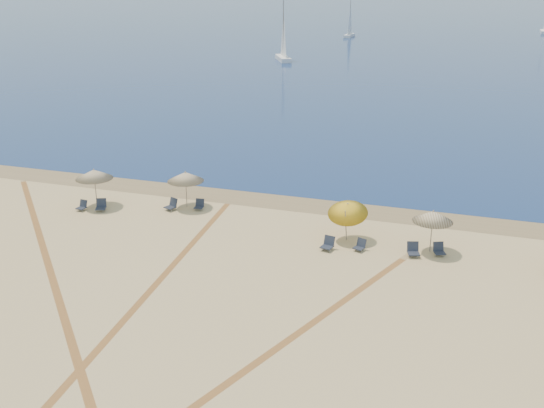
{
  "coord_description": "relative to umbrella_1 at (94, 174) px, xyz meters",
  "views": [
    {
      "loc": [
        10.14,
        -11.63,
        13.71
      ],
      "look_at": [
        0.0,
        20.0,
        1.3
      ],
      "focal_mm": 42.4,
      "sensor_mm": 36.0,
      "label": 1
    }
  ],
  "objects": [
    {
      "name": "ocean",
      "position": [
        11.08,
        205.2,
        -2.0
      ],
      "size": [
        500.0,
        500.0,
        0.0
      ],
      "primitive_type": "plane",
      "color": "#0C2151",
      "rests_on": "ground"
    },
    {
      "name": "wet_sand",
      "position": [
        11.08,
        4.2,
        -2.0
      ],
      "size": [
        500.0,
        500.0,
        0.0
      ],
      "primitive_type": "plane",
      "color": "olive",
      "rests_on": "ground"
    },
    {
      "name": "umbrella_1",
      "position": [
        0.0,
        0.0,
        0.0
      ],
      "size": [
        2.21,
        2.21,
        2.35
      ],
      "color": "gray",
      "rests_on": "ground"
    },
    {
      "name": "umbrella_2",
      "position": [
        5.26,
        1.52,
        -0.1
      ],
      "size": [
        2.18,
        2.18,
        2.24
      ],
      "color": "gray",
      "rests_on": "ground"
    },
    {
      "name": "umbrella_3",
      "position": [
        15.45,
        -0.51,
        -0.24
      ],
      "size": [
        2.1,
        2.16,
        2.4
      ],
      "color": "gray",
      "rests_on": "ground"
    },
    {
      "name": "umbrella_4",
      "position": [
        19.79,
        -0.62,
        -0.08
      ],
      "size": [
        2.02,
        2.02,
        2.27
      ],
      "color": "gray",
      "rests_on": "ground"
    },
    {
      "name": "chair_1",
      "position": [
        -0.43,
        -0.9,
        -1.74
      ],
      "size": [
        0.56,
        0.63,
        0.6
      ],
      "rotation": [
        0.0,
        0.0,
        -0.12
      ],
      "color": "#1C212D",
      "rests_on": "ground"
    },
    {
      "name": "chair_2",
      "position": [
        0.68,
        -0.62,
        -1.7
      ],
      "size": [
        0.79,
        0.85,
        0.7
      ],
      "rotation": [
        0.0,
        0.0,
        0.38
      ],
      "color": "#1C212D",
      "rests_on": "ground"
    },
    {
      "name": "chair_3",
      "position": [
        4.62,
        0.79,
        -1.7
      ],
      "size": [
        0.78,
        0.84,
        0.69
      ],
      "rotation": [
        0.0,
        0.0,
        -0.39
      ],
      "color": "#1C212D",
      "rests_on": "ground"
    },
    {
      "name": "chair_4",
      "position": [
        6.16,
        1.34,
        -1.73
      ],
      "size": [
        0.57,
        0.65,
        0.62
      ],
      "rotation": [
        0.0,
        0.0,
        0.11
      ],
      "color": "#1C212D",
      "rests_on": "ground"
    },
    {
      "name": "chair_5",
      "position": [
        14.78,
        -1.94,
        -1.7
      ],
      "size": [
        0.7,
        0.78,
        0.69
      ],
      "rotation": [
        0.0,
        0.0,
        -0.22
      ],
      "color": "#1C212D",
      "rests_on": "ground"
    },
    {
      "name": "chair_6",
      "position": [
        16.37,
        -1.54,
        -1.74
      ],
      "size": [
        0.66,
        0.71,
        0.59
      ],
      "rotation": [
        0.0,
        0.0,
        -0.36
      ],
      "color": "#1C212D",
      "rests_on": "ground"
    },
    {
      "name": "chair_7",
      "position": [
        19.02,
        -1.38,
        -1.7
      ],
      "size": [
        0.74,
        0.81,
        0.69
      ],
      "rotation": [
        0.0,
        0.0,
        0.29
      ],
      "color": "#1C212D",
      "rests_on": "ground"
    },
    {
      "name": "chair_8",
      "position": [
        20.25,
        -0.88,
        -1.73
      ],
      "size": [
        0.72,
        0.77,
        0.64
      ],
      "rotation": [
        0.0,
        0.0,
        0.39
      ],
      "color": "#1C212D",
      "rests_on": "ground"
    },
    {
      "name": "sailboat_0",
      "position": [
        -4.59,
        100.4,
        0.2
      ],
      "size": [
        1.43,
        4.93,
        7.28
      ],
      "rotation": [
        0.0,
        0.0,
        -0.04
      ],
      "color": "white",
      "rests_on": "ocean"
    },
    {
      "name": "sailboat_1",
      "position": [
        -7.44,
        63.63,
        0.65
      ],
      "size": [
        4.04,
        5.94,
        8.79
      ],
      "rotation": [
        0.0,
        0.0,
        0.48
      ],
      "color": "white",
      "rests_on": "ocean"
    },
    {
      "name": "tire_tracks",
      "position": [
        7.94,
        -10.28,
        -2.0
      ],
      "size": [
        50.42,
        45.87,
        0.0
      ],
      "color": "tan",
      "rests_on": "ground"
    }
  ]
}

